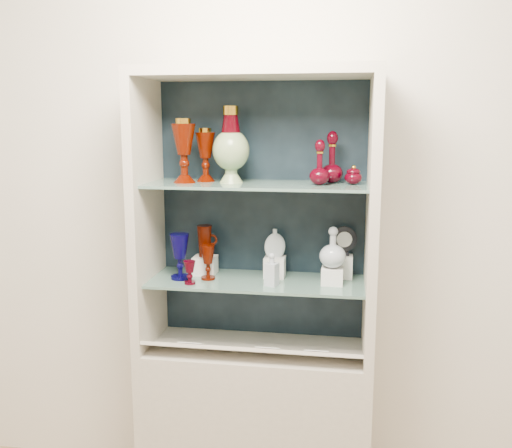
% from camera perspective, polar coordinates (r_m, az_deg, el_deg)
% --- Properties ---
extents(wall_back, '(3.50, 0.02, 2.80)m').
position_cam_1_polar(wall_back, '(2.60, 0.76, 3.03)').
color(wall_back, silver).
rests_on(wall_back, ground).
extents(cabinet_base, '(1.00, 0.40, 0.75)m').
position_cam_1_polar(cabinet_base, '(2.73, 0.00, -19.49)').
color(cabinet_base, '#BDB4A1').
rests_on(cabinet_base, ground).
extents(cabinet_back_panel, '(0.98, 0.02, 1.15)m').
position_cam_1_polar(cabinet_back_panel, '(2.58, 0.66, 1.30)').
color(cabinet_back_panel, black).
rests_on(cabinet_back_panel, cabinet_base).
extents(cabinet_side_left, '(0.04, 0.40, 1.15)m').
position_cam_1_polar(cabinet_side_left, '(2.52, -10.85, 0.87)').
color(cabinet_side_left, '#BDB4A1').
rests_on(cabinet_side_left, cabinet_base).
extents(cabinet_side_right, '(0.04, 0.40, 1.15)m').
position_cam_1_polar(cabinet_side_right, '(2.37, 11.53, 0.26)').
color(cabinet_side_right, '#BDB4A1').
rests_on(cabinet_side_right, cabinet_base).
extents(cabinet_top_cap, '(1.00, 0.40, 0.04)m').
position_cam_1_polar(cabinet_top_cap, '(2.37, 0.00, 14.91)').
color(cabinet_top_cap, '#BDB4A1').
rests_on(cabinet_top_cap, cabinet_side_left).
extents(shelf_lower, '(0.92, 0.34, 0.01)m').
position_cam_1_polar(shelf_lower, '(2.48, 0.07, -5.74)').
color(shelf_lower, slate).
rests_on(shelf_lower, cabinet_side_left).
extents(shelf_upper, '(0.92, 0.34, 0.01)m').
position_cam_1_polar(shelf_upper, '(2.40, 0.08, 3.94)').
color(shelf_upper, slate).
rests_on(shelf_upper, cabinet_side_left).
extents(label_ledge, '(0.92, 0.17, 0.09)m').
position_cam_1_polar(label_ledge, '(2.45, -0.42, -12.53)').
color(label_ledge, '#BDB4A1').
rests_on(label_ledge, cabinet_base).
extents(label_card_0, '(0.10, 0.06, 0.03)m').
position_cam_1_polar(label_card_0, '(2.50, -6.51, -11.76)').
color(label_card_0, white).
rests_on(label_card_0, label_ledge).
extents(label_card_1, '(0.10, 0.06, 0.03)m').
position_cam_1_polar(label_card_1, '(2.43, 1.21, -12.30)').
color(label_card_1, white).
rests_on(label_card_1, label_ledge).
extents(label_card_2, '(0.10, 0.06, 0.03)m').
position_cam_1_polar(label_card_2, '(2.42, 6.08, -12.53)').
color(label_card_2, white).
rests_on(label_card_2, label_ledge).
extents(pedestal_lamp_left, '(0.11, 0.11, 0.23)m').
position_cam_1_polar(pedestal_lamp_left, '(2.48, -5.08, 6.91)').
color(pedestal_lamp_left, '#490C00').
rests_on(pedestal_lamp_left, shelf_upper).
extents(pedestal_lamp_right, '(0.13, 0.13, 0.27)m').
position_cam_1_polar(pedestal_lamp_right, '(2.44, -7.22, 7.28)').
color(pedestal_lamp_right, '#490C00').
rests_on(pedestal_lamp_right, shelf_upper).
extents(enamel_urn, '(0.16, 0.16, 0.32)m').
position_cam_1_polar(enamel_urn, '(2.41, -2.52, 7.92)').
color(enamel_urn, '#114C25').
rests_on(enamel_urn, shelf_upper).
extents(ruby_decanter_a, '(0.12, 0.12, 0.24)m').
position_cam_1_polar(ruby_decanter_a, '(2.42, 7.62, 6.95)').
color(ruby_decanter_a, '#42000C').
rests_on(ruby_decanter_a, shelf_upper).
extents(ruby_decanter_b, '(0.11, 0.11, 0.20)m').
position_cam_1_polar(ruby_decanter_b, '(2.34, 6.39, 6.28)').
color(ruby_decanter_b, '#42000C').
rests_on(ruby_decanter_b, shelf_upper).
extents(lidded_bowl, '(0.09, 0.09, 0.08)m').
position_cam_1_polar(lidded_bowl, '(2.39, 9.71, 4.89)').
color(lidded_bowl, '#42000C').
rests_on(lidded_bowl, shelf_upper).
extents(cobalt_goblet, '(0.10, 0.10, 0.20)m').
position_cam_1_polar(cobalt_goblet, '(2.49, -7.62, -3.24)').
color(cobalt_goblet, '#030039').
rests_on(cobalt_goblet, shelf_lower).
extents(ruby_goblet_tall, '(0.06, 0.06, 0.15)m').
position_cam_1_polar(ruby_goblet_tall, '(2.48, -4.83, -3.83)').
color(ruby_goblet_tall, '#490C00').
rests_on(ruby_goblet_tall, shelf_lower).
extents(ruby_goblet_small, '(0.06, 0.06, 0.10)m').
position_cam_1_polar(ruby_goblet_small, '(2.42, -6.65, -4.84)').
color(ruby_goblet_small, '#42000C').
rests_on(ruby_goblet_small, shelf_lower).
extents(riser_ruby_pitcher, '(0.10, 0.10, 0.08)m').
position_cam_1_polar(riser_ruby_pitcher, '(2.57, -5.12, -4.12)').
color(riser_ruby_pitcher, silver).
rests_on(riser_ruby_pitcher, shelf_lower).
extents(ruby_pitcher, '(0.11, 0.07, 0.14)m').
position_cam_1_polar(ruby_pitcher, '(2.55, -5.16, -1.71)').
color(ruby_pitcher, '#490C00').
rests_on(ruby_pitcher, riser_ruby_pitcher).
extents(clear_square_bottle, '(0.06, 0.06, 0.14)m').
position_cam_1_polar(clear_square_bottle, '(2.38, 1.59, -4.55)').
color(clear_square_bottle, '#A4AFBB').
rests_on(clear_square_bottle, shelf_lower).
extents(riser_flat_flask, '(0.09, 0.09, 0.09)m').
position_cam_1_polar(riser_flat_flask, '(2.52, 1.89, -4.31)').
color(riser_flat_flask, silver).
rests_on(riser_flat_flask, shelf_lower).
extents(flat_flask, '(0.10, 0.07, 0.13)m').
position_cam_1_polar(flat_flask, '(2.49, 1.90, -1.86)').
color(flat_flask, '#ACBCC1').
rests_on(flat_flask, riser_flat_flask).
extents(riser_clear_round_decanter, '(0.09, 0.09, 0.07)m').
position_cam_1_polar(riser_clear_round_decanter, '(2.43, 7.62, -5.16)').
color(riser_clear_round_decanter, silver).
rests_on(riser_clear_round_decanter, shelf_lower).
extents(clear_round_decanter, '(0.14, 0.14, 0.17)m').
position_cam_1_polar(clear_round_decanter, '(2.40, 7.69, -2.44)').
color(clear_round_decanter, '#A4AFBB').
rests_on(clear_round_decanter, riser_clear_round_decanter).
extents(riser_cameo_medallion, '(0.08, 0.08, 0.10)m').
position_cam_1_polar(riser_cameo_medallion, '(2.53, 8.72, -4.21)').
color(riser_cameo_medallion, silver).
rests_on(riser_cameo_medallion, shelf_lower).
extents(cameo_medallion, '(0.12, 0.07, 0.13)m').
position_cam_1_polar(cameo_medallion, '(2.51, 8.79, -1.64)').
color(cameo_medallion, black).
rests_on(cameo_medallion, riser_cameo_medallion).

